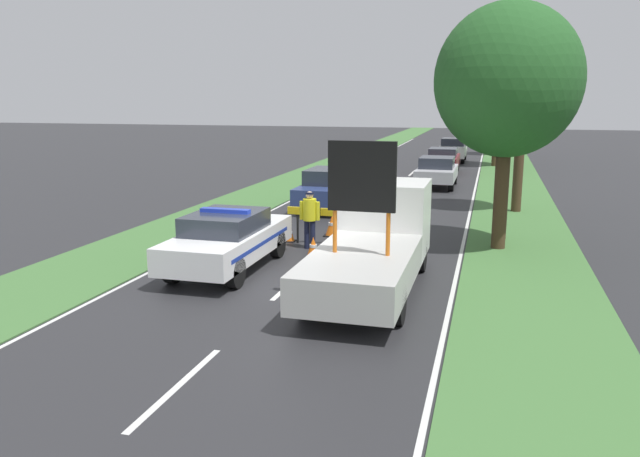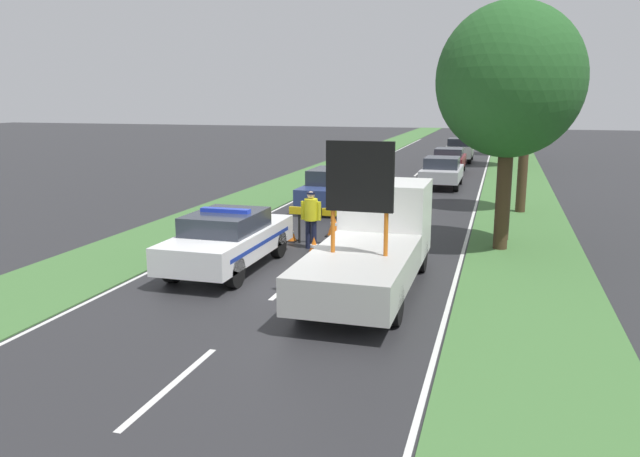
{
  "view_description": "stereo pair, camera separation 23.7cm",
  "coord_description": "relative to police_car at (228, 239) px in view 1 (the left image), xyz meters",
  "views": [
    {
      "loc": [
        4.46,
        -13.47,
        4.34
      ],
      "look_at": [
        0.37,
        1.41,
        1.1
      ],
      "focal_mm": 35.0,
      "sensor_mm": 36.0,
      "label": 1
    },
    {
      "loc": [
        4.69,
        -13.4,
        4.34
      ],
      "look_at": [
        0.37,
        1.41,
        1.1
      ],
      "focal_mm": 35.0,
      "sensor_mm": 36.0,
      "label": 2
    }
  ],
  "objects": [
    {
      "name": "grass_verge_left",
      "position": [
        -3.55,
        19.09,
        -0.78
      ],
      "size": [
        3.23,
        120.0,
        0.03
      ],
      "color": "#427038",
      "rests_on": "ground"
    },
    {
      "name": "police_car",
      "position": [
        0.0,
        0.0,
        0.0
      ],
      "size": [
        1.86,
        4.88,
        1.61
      ],
      "rotation": [
        0.0,
        0.0,
        -0.09
      ],
      "color": "white",
      "rests_on": "ground"
    },
    {
      "name": "roadside_tree_mid_right",
      "position": [
        6.72,
        4.15,
        4.0
      ],
      "size": [
        4.07,
        4.07,
        6.96
      ],
      "color": "#42301E",
      "rests_on": "ground"
    },
    {
      "name": "roadside_tree_near_left",
      "position": [
        7.41,
        10.6,
        4.67
      ],
      "size": [
        3.0,
        3.0,
        7.11
      ],
      "color": "#42301E",
      "rests_on": "ground"
    },
    {
      "name": "lane_markings",
      "position": [
        1.94,
        16.92,
        -0.79
      ],
      "size": [
        7.65,
        72.77,
        0.01
      ],
      "color": "silver",
      "rests_on": "ground"
    },
    {
      "name": "traffic_cone_near_truck",
      "position": [
        0.52,
        3.45,
        -0.55
      ],
      "size": [
        0.35,
        0.35,
        0.49
      ],
      "color": "black",
      "rests_on": "ground"
    },
    {
      "name": "grass_verge_right",
      "position": [
        7.42,
        19.09,
        -0.78
      ],
      "size": [
        3.23,
        120.0,
        0.03
      ],
      "color": "#427038",
      "rests_on": "ground"
    },
    {
      "name": "roadside_tree_mid_left",
      "position": [
        6.61,
        27.41,
        4.44
      ],
      "size": [
        4.16,
        4.16,
        7.45
      ],
      "color": "#42301E",
      "rests_on": "ground"
    },
    {
      "name": "pedestrian_civilian",
      "position": [
        2.71,
        2.33,
        0.14
      ],
      "size": [
        0.58,
        0.37,
        1.6
      ],
      "rotation": [
        0.0,
        0.0,
        -0.42
      ],
      "color": "#191E38",
      "rests_on": "ground"
    },
    {
      "name": "queued_car_wagon_maroon",
      "position": [
        3.65,
        22.94,
        -0.02
      ],
      "size": [
        1.77,
        4.1,
        1.46
      ],
      "rotation": [
        0.0,
        0.0,
        3.14
      ],
      "color": "maroon",
      "rests_on": "ground"
    },
    {
      "name": "police_officer",
      "position": [
        1.39,
        2.71,
        0.21
      ],
      "size": [
        0.61,
        0.39,
        1.7
      ],
      "rotation": [
        0.0,
        0.0,
        3.22
      ],
      "color": "#191E38",
      "rests_on": "ground"
    },
    {
      "name": "traffic_cone_near_police",
      "position": [
        1.59,
        4.56,
        -0.46
      ],
      "size": [
        0.5,
        0.5,
        0.68
      ],
      "color": "black",
      "rests_on": "ground"
    },
    {
      "name": "utility_pole",
      "position": [
        6.86,
        5.41,
        2.92
      ],
      "size": [
        1.2,
        0.2,
        7.21
      ],
      "color": "#473828",
      "rests_on": "ground"
    },
    {
      "name": "traffic_cone_centre_front",
      "position": [
        1.79,
        1.68,
        -0.5
      ],
      "size": [
        0.43,
        0.43,
        0.6
      ],
      "color": "black",
      "rests_on": "ground"
    },
    {
      "name": "ground_plane",
      "position": [
        1.94,
        -0.91,
        -0.8
      ],
      "size": [
        160.0,
        160.0,
        0.0
      ],
      "primitive_type": "plane",
      "color": "#28282B"
    },
    {
      "name": "work_truck",
      "position": [
        3.87,
        -0.37,
        0.28
      ],
      "size": [
        2.09,
        6.25,
        3.49
      ],
      "rotation": [
        0.0,
        0.0,
        3.11
      ],
      "color": "white",
      "rests_on": "ground"
    },
    {
      "name": "road_barrier",
      "position": [
        2.08,
        3.31,
        0.13
      ],
      "size": [
        3.12,
        0.08,
        1.11
      ],
      "rotation": [
        0.0,
        0.0,
        -0.0
      ],
      "color": "black",
      "rests_on": "ground"
    },
    {
      "name": "queued_car_van_white",
      "position": [
        3.79,
        29.95,
        0.04
      ],
      "size": [
        1.74,
        4.32,
        1.61
      ],
      "rotation": [
        0.0,
        0.0,
        3.14
      ],
      "color": "silver",
      "rests_on": "ground"
    },
    {
      "name": "traffic_cone_behind_barrier",
      "position": [
        4.25,
        2.38,
        -0.53
      ],
      "size": [
        0.38,
        0.38,
        0.53
      ],
      "color": "black",
      "rests_on": "ground"
    },
    {
      "name": "queued_car_hatch_blue",
      "position": [
        0.23,
        9.53,
        0.04
      ],
      "size": [
        1.84,
        4.69,
        1.59
      ],
      "rotation": [
        0.0,
        0.0,
        3.14
      ],
      "color": "navy",
      "rests_on": "ground"
    },
    {
      "name": "roadside_tree_near_right",
      "position": [
        7.5,
        35.76,
        4.07
      ],
      "size": [
        3.03,
        3.03,
        6.51
      ],
      "color": "#42301E",
      "rests_on": "ground"
    },
    {
      "name": "queued_car_sedan_silver",
      "position": [
        3.82,
        16.77,
        -0.01
      ],
      "size": [
        1.84,
        4.11,
        1.5
      ],
      "rotation": [
        0.0,
        0.0,
        3.14
      ],
      "color": "#B2B2B7",
      "rests_on": "ground"
    }
  ]
}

